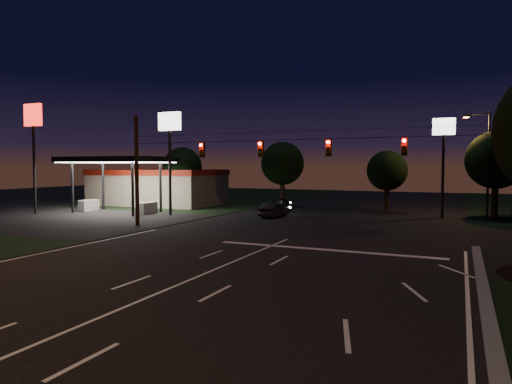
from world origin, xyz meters
The scene contains 16 objects.
ground centered at (0.00, 0.00, 0.00)m, with size 140.00×140.00×0.00m, color black.
cross_street_left centered at (-20.00, 16.00, 0.00)m, with size 20.00×16.00×0.02m, color black.
stop_bar centered at (3.00, 11.50, 0.01)m, with size 12.00×0.50×0.01m, color silver.
utility_pole_left centered at (-12.00, 15.00, 0.00)m, with size 0.28×0.28×8.00m, color black.
signal_span centered at (0.00, 14.96, 5.50)m, with size 24.00×0.40×1.56m.
gas_station centered at (-21.86, 30.39, 2.38)m, with size 14.20×16.10×5.25m.
pole_sign_left_near centered at (-14.00, 22.00, 6.98)m, with size 2.20×0.30×9.10m.
pole_sign_left_far centered at (-26.00, 18.00, 7.61)m, with size 2.00×0.30×10.00m.
pole_sign_right centered at (8.00, 30.00, 6.24)m, with size 1.80×0.30×8.40m.
street_light_right_far centered at (11.24, 32.00, 5.24)m, with size 2.20×0.35×9.00m.
tree_far_a centered at (-17.98, 30.12, 4.26)m, with size 4.20×4.20×6.42m.
tree_far_b centered at (-7.98, 34.13, 4.61)m, with size 4.60×4.60×6.98m.
tree_far_c centered at (3.02, 33.10, 3.90)m, with size 3.80×3.80×5.86m.
tree_far_d centered at (12.02, 31.13, 4.83)m, with size 4.80×4.80×7.30m.
car_oncoming_a centered at (-6.52, 29.59, 0.68)m, with size 1.61×4.01×1.37m, color black.
car_oncoming_b centered at (-5.22, 24.81, 0.61)m, with size 1.30×3.73×1.23m, color black.
Camera 1 is at (9.41, -11.51, 4.36)m, focal length 32.00 mm.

